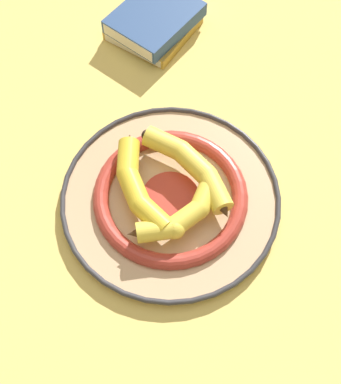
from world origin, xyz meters
name	(u,v)px	position (x,y,z in m)	size (l,w,h in m)	color
ground_plane	(185,195)	(0.00, 0.00, 0.00)	(2.80, 2.80, 0.00)	#E5CC6B
decorative_bowl	(170,198)	(-0.02, -0.02, 0.01)	(0.38, 0.38, 0.03)	tan
banana_a	(181,216)	(0.00, -0.06, 0.05)	(0.13, 0.15, 0.03)	yellow
banana_b	(192,167)	(0.01, 0.03, 0.05)	(0.18, 0.15, 0.04)	yellow
banana_c	(137,185)	(-0.08, -0.03, 0.05)	(0.13, 0.18, 0.04)	yellow
book_stack	(154,22)	(-0.14, 0.36, 0.03)	(0.20, 0.21, 0.05)	#B28933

